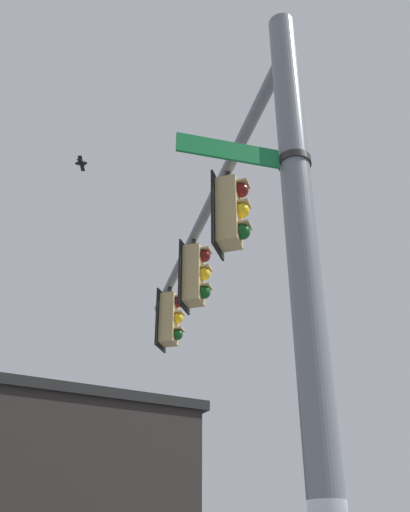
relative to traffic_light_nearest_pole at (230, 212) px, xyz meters
The scene contains 8 objects.
signal_pole 3.39m from the traffic_light_nearest_pole, 32.27° to the left, with size 0.30×0.30×7.80m, color slate.
mast_arm 1.78m from the traffic_light_nearest_pole, 146.64° to the right, with size 0.17×0.17×7.59m, color slate.
traffic_light_nearest_pole is the anchor object (origin of this frame).
traffic_light_mid_inner 2.03m from the traffic_light_nearest_pole, 147.27° to the right, with size 0.54×0.49×1.31m.
traffic_light_mid_outer 4.06m from the traffic_light_nearest_pole, 147.27° to the right, with size 0.54×0.49×1.31m.
street_name_sign 2.35m from the traffic_light_nearest_pole, 24.25° to the left, with size 0.86×1.22×0.22m.
bird_flying 6.43m from the traffic_light_nearest_pole, 122.49° to the right, with size 0.46×0.31×0.15m.
tree_by_storefront 14.23m from the traffic_light_nearest_pole, 137.91° to the right, with size 4.77×4.77×6.89m.
Camera 1 is at (4.71, 0.53, 2.04)m, focal length 40.04 mm.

